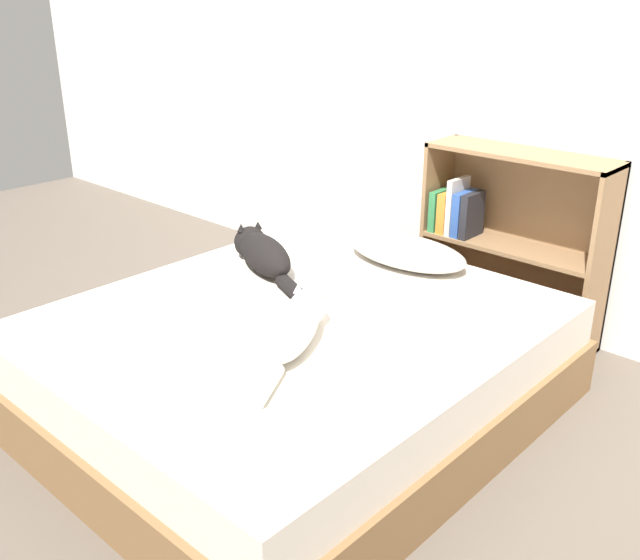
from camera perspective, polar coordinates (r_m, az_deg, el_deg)
The scene contains 7 objects.
ground_plane at distance 2.86m, azimuth -1.90°, elevation -10.16°, with size 8.00×8.00×0.00m, color brown.
wall_back at distance 3.48m, azimuth 14.01°, elevation 17.07°, with size 8.00×0.06×2.50m.
bed at distance 2.76m, azimuth -1.95°, elevation -6.67°, with size 1.59×1.83×0.40m.
pillow at distance 3.17m, azimuth 6.96°, elevation 2.26°, with size 0.58×0.32×0.10m.
cat_light at distance 2.41m, azimuth -1.96°, elevation -3.63°, with size 0.37×0.58×0.16m.
cat_dark at distance 3.07m, azimuth -4.62°, elevation 2.16°, with size 0.61×0.33×0.17m.
bookshelf at distance 3.43m, azimuth 14.82°, elevation 3.22°, with size 0.85×0.26×0.87m.
Camera 1 is at (1.70, -1.70, 1.54)m, focal length 40.00 mm.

